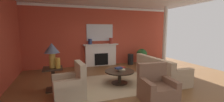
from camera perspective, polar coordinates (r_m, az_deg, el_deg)
ground_plane at (r=5.37m, az=5.12°, el=-12.08°), size 9.59×9.59×0.00m
wall_fireplace at (r=8.04m, az=-4.27°, el=5.56°), size 7.97×0.12×3.03m
crown_moulding at (r=8.04m, az=-4.22°, el=15.80°), size 7.97×0.08×0.12m
area_rug at (r=5.40m, az=2.80°, el=-11.87°), size 3.47×2.22×0.01m
fireplace at (r=7.92m, az=-4.22°, el=-1.60°), size 1.80×0.35×1.12m
mantel_mirror at (r=7.94m, az=-4.54°, el=6.85°), size 1.38×0.04×0.85m
sofa at (r=5.97m, az=17.42°, el=-7.37°), size 0.90×2.10×0.85m
armchair_near_window at (r=4.42m, az=-15.24°, el=-12.56°), size 0.86×0.86×0.95m
armchair_facing_fireplace at (r=4.21m, az=16.27°, el=-13.61°), size 0.88×0.88×0.95m
coffee_table at (r=5.30m, az=2.82°, el=-8.52°), size 1.00×1.00×0.45m
side_table at (r=5.04m, az=-21.03°, el=-9.14°), size 0.56×0.56×0.70m
table_lamp at (r=4.87m, az=-21.50°, el=0.19°), size 0.44×0.44×0.75m
vase_mantel_right at (r=7.96m, az=-0.35°, el=3.83°), size 0.19×0.19×0.30m
vase_mantel_left at (r=7.66m, az=-8.15°, el=3.50°), size 0.19×0.19×0.27m
vase_on_side_table at (r=4.81m, az=-19.54°, el=-4.25°), size 0.14×0.14×0.31m
vase_tall_corner at (r=8.25m, az=6.91°, el=-3.07°), size 0.30×0.30×0.56m
book_red_cover at (r=5.31m, az=3.65°, el=-6.96°), size 0.25×0.24×0.04m
book_art_folio at (r=5.47m, az=3.80°, el=-6.10°), size 0.23×0.21×0.04m
book_small_novel at (r=5.18m, az=2.53°, el=-6.37°), size 0.28×0.24×0.05m
potted_plant at (r=8.38m, az=11.02°, el=-1.51°), size 0.56×0.56×0.83m
column_white at (r=8.63m, az=19.09°, el=5.30°), size 0.20×0.20×3.03m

